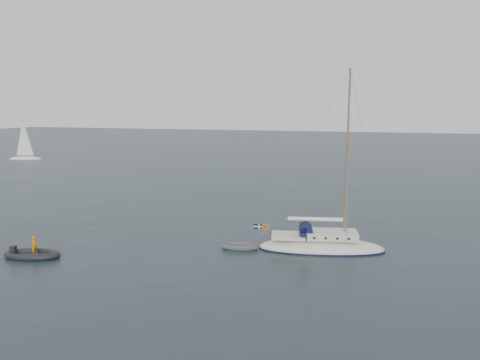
% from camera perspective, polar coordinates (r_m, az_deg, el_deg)
% --- Properties ---
extents(ground, '(300.00, 300.00, 0.00)m').
position_cam_1_polar(ground, '(31.10, 4.75, -8.60)').
color(ground, black).
rests_on(ground, ground).
extents(sailboat, '(8.62, 2.59, 12.28)m').
position_cam_1_polar(sailboat, '(31.32, 9.94, -6.81)').
color(sailboat, beige).
rests_on(sailboat, ground).
extents(dinghy, '(2.50, 1.13, 0.36)m').
position_cam_1_polar(dinghy, '(31.38, -0.00, -8.11)').
color(dinghy, '#4E4F53').
rests_on(dinghy, ground).
extents(rib, '(3.65, 1.66, 1.40)m').
position_cam_1_polar(rib, '(32.38, -24.03, -8.25)').
color(rib, black).
rests_on(rib, ground).
extents(distant_yacht_a, '(5.89, 3.14, 7.80)m').
position_cam_1_polar(distant_yacht_a, '(91.82, -24.81, 4.37)').
color(distant_yacht_a, silver).
rests_on(distant_yacht_a, ground).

